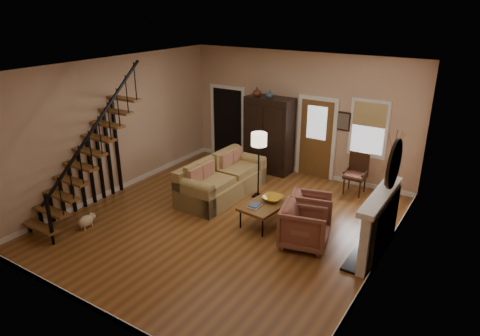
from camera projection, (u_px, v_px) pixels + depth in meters
The scene contains 15 objects.
room at pixel (252, 133), 10.36m from camera, with size 7.00×7.33×3.30m.
staircase at pixel (83, 146), 9.11m from camera, with size 0.94×2.80×3.20m, color brown, non-canonical shape.
fireplace at pixel (381, 219), 7.88m from camera, with size 0.33×1.95×2.30m.
armoire at pixel (269, 135), 11.76m from camera, with size 1.30×0.60×2.10m, color black, non-canonical shape.
vase_a at pixel (257, 92), 11.43m from camera, with size 0.24×0.24×0.25m, color #4C2619.
vase_b at pixel (270, 94), 11.23m from camera, with size 0.20×0.20×0.21m, color #334C60.
sofa at pixel (222, 179), 10.40m from camera, with size 1.06×2.45×0.91m, color olive, non-canonical shape.
coffee_table at pixel (267, 213), 9.21m from camera, with size 0.72×1.24×0.47m, color brown, non-canonical shape.
bowl at pixel (272, 199), 9.19m from camera, with size 0.42×0.42×0.10m, color #C98E17.
books at pixel (255, 205), 8.93m from camera, with size 0.23×0.31×0.06m, color beige, non-canonical shape.
armchair_left at pixel (305, 226), 8.30m from camera, with size 0.90×0.93×0.84m, color maroon.
armchair_right at pixel (310, 213), 8.90m from camera, with size 0.81×0.84×0.76m, color maroon.
floor_lamp at pixel (259, 166), 10.23m from camera, with size 0.37×0.37×1.63m, color black, non-canonical shape.
side_chair at pixel (355, 174), 10.53m from camera, with size 0.54×0.54×1.02m, color #331E10, non-canonical shape.
dog at pixel (86, 222), 9.02m from camera, with size 0.23×0.40×0.29m, color beige, non-canonical shape.
Camera 1 is at (4.68, -6.80, 4.50)m, focal length 32.00 mm.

